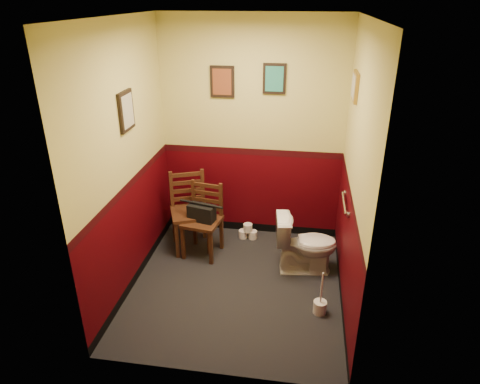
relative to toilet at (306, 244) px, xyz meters
name	(u,v)px	position (x,y,z in m)	size (l,w,h in m)	color
floor	(237,285)	(-0.72, -0.40, -0.34)	(2.20, 2.40, 0.00)	black
ceiling	(235,17)	(-0.72, -0.40, 2.36)	(2.20, 2.40, 0.00)	silver
wall_back	(252,133)	(-0.72, 0.80, 1.01)	(2.20, 2.70, 0.00)	#3C0208
wall_front	(209,233)	(-0.72, -1.60, 1.01)	(2.20, 2.70, 0.00)	#3C0208
wall_left	(126,163)	(-1.82, -0.40, 1.01)	(2.40, 2.70, 0.00)	#3C0208
wall_right	(354,176)	(0.38, -0.40, 1.01)	(2.40, 2.70, 0.00)	#3C0208
grab_bar	(345,203)	(0.35, -0.15, 0.61)	(0.05, 0.56, 0.06)	silver
framed_print_back_a	(222,82)	(-1.07, 0.77, 1.61)	(0.28, 0.04, 0.36)	black
framed_print_back_b	(274,79)	(-0.47, 0.77, 1.66)	(0.26, 0.04, 0.34)	black
framed_print_left	(126,111)	(-1.80, -0.30, 1.51)	(0.04, 0.30, 0.38)	black
framed_print_right	(355,86)	(0.36, 0.20, 1.71)	(0.04, 0.34, 0.28)	olive
toilet	(306,244)	(0.00, 0.00, 0.00)	(0.38, 0.69, 0.67)	white
toilet_brush	(320,306)	(0.16, -0.71, -0.26)	(0.13, 0.13, 0.47)	silver
chair_left	(190,211)	(-1.41, 0.32, 0.14)	(0.58, 0.58, 0.95)	#432414
chair_right	(203,220)	(-1.21, 0.20, 0.10)	(0.47, 0.47, 0.88)	#432414
handbag	(202,213)	(-1.22, 0.16, 0.22)	(0.34, 0.22, 0.23)	black
tp_stack	(248,232)	(-0.73, 0.59, -0.25)	(0.24, 0.12, 0.21)	silver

